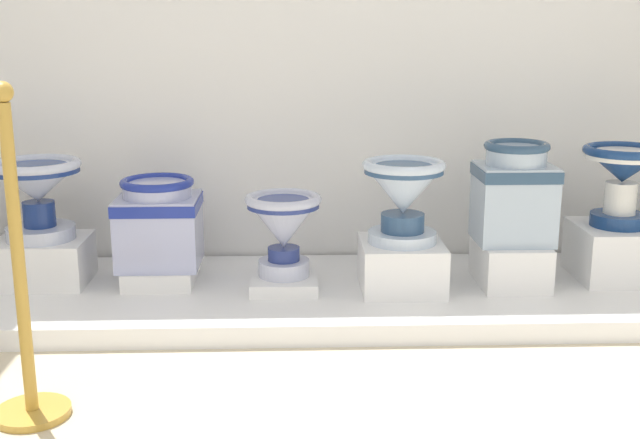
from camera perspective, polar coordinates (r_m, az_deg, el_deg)
display_platform at (r=3.57m, az=1.20°, el=-5.44°), size 3.14×0.97×0.09m
plinth_block_tall_cobalt at (r=3.78m, az=-19.20°, el=-2.81°), size 0.40×0.33×0.20m
antique_toilet_tall_cobalt at (r=3.70m, az=-19.61°, el=2.24°), size 0.39×0.39×0.36m
plinth_block_broad_patterned at (r=3.67m, az=-11.28°, el=-3.79°), size 0.30×0.35×0.08m
antique_toilet_broad_patterned at (r=3.60m, az=-11.46°, el=-0.02°), size 0.36×0.33×0.39m
plinth_block_central_ornate at (r=3.53m, az=-2.59°, el=-4.44°), size 0.29×0.33×0.06m
antique_toilet_central_ornate at (r=3.46m, az=-2.64°, el=-0.32°), size 0.33×0.33×0.36m
plinth_block_slender_white at (r=3.51m, az=5.85°, el=-3.27°), size 0.36×0.37×0.21m
antique_toilet_slender_white at (r=3.43m, az=5.98°, el=2.00°), size 0.36×0.36×0.36m
plinth_block_leftmost at (r=3.66m, az=13.45°, el=-3.00°), size 0.29×0.38×0.19m
antique_toilet_leftmost at (r=3.59m, az=13.74°, el=2.02°), size 0.33×0.29×0.45m
plinth_block_pale_glazed at (r=3.88m, az=20.39°, el=-2.17°), size 0.36×0.39×0.24m
antique_toilet_pale_glazed at (r=3.80m, az=20.86°, el=3.26°), size 0.36×0.36×0.36m
stanchion_post_near_left at (r=2.66m, az=-20.45°, el=-6.53°), size 0.24×0.24×1.06m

